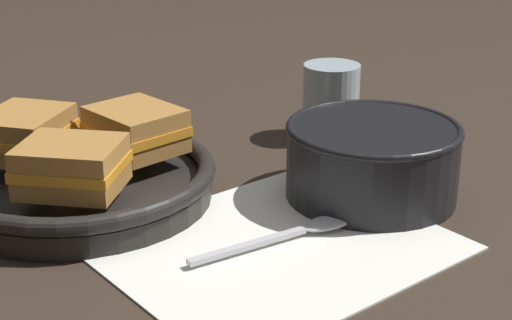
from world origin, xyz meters
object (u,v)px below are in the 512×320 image
at_px(sandwich_near_right, 25,133).
at_px(drinking_glass, 331,101).
at_px(skillet, 82,182).
at_px(sandwich_near_left, 136,129).
at_px(soup_bowl, 372,157).
at_px(sandwich_far_left, 72,166).
at_px(spoon, 307,228).

bearing_deg(sandwich_near_right, drinking_glass, -20.96).
distance_m(skillet, sandwich_near_left, 0.08).
bearing_deg(skillet, drinking_glass, -12.28).
distance_m(soup_bowl, drinking_glass, 0.19).
bearing_deg(sandwich_near_right, sandwich_far_left, -101.43).
bearing_deg(spoon, sandwich_near_left, 113.54).
bearing_deg(sandwich_near_left, soup_bowl, -55.04).
relative_size(sandwich_far_left, drinking_glass, 1.29).
xyz_separation_m(skillet, sandwich_far_left, (-0.04, -0.05, 0.04)).
height_order(spoon, sandwich_near_right, sandwich_near_right).
bearing_deg(sandwich_near_right, spoon, -68.50).
distance_m(sandwich_near_right, drinking_glass, 0.38).
height_order(spoon, skillet, skillet).
xyz_separation_m(soup_bowl, skillet, (-0.21, 0.22, -0.02)).
distance_m(soup_bowl, sandwich_near_right, 0.36).
bearing_deg(spoon, sandwich_far_left, 144.09).
bearing_deg(sandwich_far_left, sandwich_near_left, 18.57).
relative_size(soup_bowl, sandwich_far_left, 1.48).
bearing_deg(soup_bowl, sandwich_near_right, 129.24).
xyz_separation_m(skillet, drinking_glass, (0.33, -0.07, 0.03)).
xyz_separation_m(soup_bowl, drinking_glass, (0.12, 0.14, 0.00)).
bearing_deg(sandwich_near_left, drinking_glass, -12.49).
height_order(soup_bowl, drinking_glass, drinking_glass).
bearing_deg(skillet, soup_bowl, -46.29).
height_order(skillet, sandwich_near_right, sandwich_near_right).
relative_size(spoon, sandwich_near_right, 1.48).
xyz_separation_m(soup_bowl, spoon, (-0.12, -0.01, -0.04)).
bearing_deg(sandwich_near_left, skillet, 168.57).
distance_m(soup_bowl, sandwich_near_left, 0.25).
bearing_deg(soup_bowl, sandwich_far_left, 146.33).
bearing_deg(spoon, drinking_glass, 48.75).
xyz_separation_m(skillet, sandwich_near_right, (-0.02, 0.06, 0.04)).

